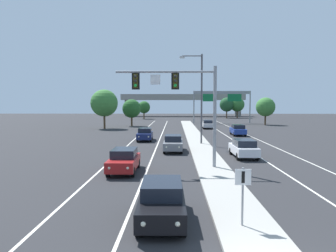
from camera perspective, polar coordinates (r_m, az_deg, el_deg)
median_island at (r=26.72m, az=7.13°, el=-5.98°), size 2.40×110.00×0.15m
lane_stripe_oncoming_center at (r=33.56m, az=-2.14°, el=-3.99°), size 0.14×100.00×0.01m
lane_stripe_receding_center at (r=34.32m, az=13.76°, el=-3.93°), size 0.14×100.00×0.01m
edge_stripe_left at (r=33.91m, az=-7.73°, el=-3.94°), size 0.14×100.00×0.01m
edge_stripe_right at (r=35.18m, az=19.03°, el=-3.84°), size 0.14×100.00×0.01m
overhead_signal_mast at (r=22.99m, az=2.65°, el=5.56°), size 7.18×0.44×7.20m
median_sign_post at (r=12.55m, az=13.13°, el=-10.64°), size 0.60×0.10×2.20m
street_lamp_median at (r=36.35m, az=5.63°, el=5.77°), size 2.58×0.28×10.00m
car_oncoming_black at (r=13.31m, az=-1.09°, el=-13.09°), size 1.88×4.49×1.58m
car_oncoming_red at (r=22.43m, az=-7.80°, el=-6.00°), size 1.82×4.47×1.58m
car_oncoming_grey at (r=31.46m, az=0.92°, el=-3.04°), size 1.87×4.49×1.58m
car_oncoming_navy at (r=40.41m, az=-4.11°, el=-1.44°), size 1.90×4.50×1.58m
car_receding_white at (r=28.77m, az=13.27°, el=-3.83°), size 1.90×4.50×1.58m
car_receding_blue at (r=47.82m, az=12.30°, el=-0.66°), size 1.90×4.50×1.58m
car_receding_silver at (r=59.34m, az=6.99°, el=0.33°), size 1.82×4.47×1.58m
highway_sign_gantry at (r=75.77m, az=9.56°, el=5.17°), size 13.28×0.42×7.50m
overpass_bridge at (r=112.22m, az=2.62°, el=4.69°), size 42.40×6.40×7.65m
tree_far_left_b at (r=59.86m, az=-11.25°, el=4.01°), size 4.95×4.95×7.16m
tree_far_right_c at (r=71.73m, az=16.91°, el=3.24°), size 4.05×4.05×5.86m
tree_far_left_c at (r=65.36m, az=-6.47°, el=3.08°), size 3.76×3.76×5.44m
tree_far_left_a at (r=94.06m, az=-4.29°, el=3.33°), size 3.60×3.60×5.21m
tree_far_right_a at (r=100.98m, az=10.38°, el=3.76°), size 4.40×4.40×6.36m
tree_far_right_b at (r=102.08m, az=12.18°, el=3.74°), size 4.40×4.40×6.36m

